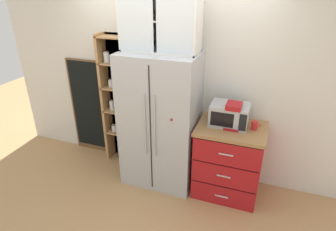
{
  "coord_description": "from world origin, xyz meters",
  "views": [
    {
      "loc": [
        1.18,
        -2.96,
        2.5
      ],
      "look_at": [
        0.1,
        0.03,
        0.97
      ],
      "focal_mm": 30.15,
      "sensor_mm": 36.0,
      "label": 1
    }
  ],
  "objects_px": {
    "coffee_maker": "(233,115)",
    "mug_sage": "(232,124)",
    "mug_red": "(254,125)",
    "chalkboard_menu": "(89,107)",
    "microwave": "(229,115)",
    "bottle_amber": "(233,119)",
    "refrigerator": "(161,121)"
  },
  "relations": [
    {
      "from": "mug_sage",
      "to": "bottle_amber",
      "type": "xyz_separation_m",
      "value": [
        -0.0,
        0.01,
        0.06
      ]
    },
    {
      "from": "mug_red",
      "to": "chalkboard_menu",
      "type": "relative_size",
      "value": 0.07
    },
    {
      "from": "mug_red",
      "to": "bottle_amber",
      "type": "distance_m",
      "value": 0.26
    },
    {
      "from": "mug_red",
      "to": "chalkboard_menu",
      "type": "bearing_deg",
      "value": 174.04
    },
    {
      "from": "microwave",
      "to": "mug_sage",
      "type": "distance_m",
      "value": 0.12
    },
    {
      "from": "refrigerator",
      "to": "coffee_maker",
      "type": "distance_m",
      "value": 0.92
    },
    {
      "from": "microwave",
      "to": "mug_red",
      "type": "height_order",
      "value": "microwave"
    },
    {
      "from": "mug_sage",
      "to": "bottle_amber",
      "type": "relative_size",
      "value": 0.47
    },
    {
      "from": "coffee_maker",
      "to": "mug_sage",
      "type": "bearing_deg",
      "value": -84.57
    },
    {
      "from": "mug_red",
      "to": "mug_sage",
      "type": "height_order",
      "value": "mug_red"
    },
    {
      "from": "mug_sage",
      "to": "chalkboard_menu",
      "type": "distance_m",
      "value": 2.22
    },
    {
      "from": "coffee_maker",
      "to": "bottle_amber",
      "type": "relative_size",
      "value": 1.23
    },
    {
      "from": "mug_red",
      "to": "microwave",
      "type": "bearing_deg",
      "value": 176.41
    },
    {
      "from": "coffee_maker",
      "to": "refrigerator",
      "type": "bearing_deg",
      "value": -178.41
    },
    {
      "from": "bottle_amber",
      "to": "mug_sage",
      "type": "bearing_deg",
      "value": -77.84
    },
    {
      "from": "mug_sage",
      "to": "bottle_amber",
      "type": "bearing_deg",
      "value": 102.16
    },
    {
      "from": "coffee_maker",
      "to": "chalkboard_menu",
      "type": "xyz_separation_m",
      "value": [
        -2.18,
        0.28,
        -0.35
      ]
    },
    {
      "from": "chalkboard_menu",
      "to": "microwave",
      "type": "bearing_deg",
      "value": -6.28
    },
    {
      "from": "refrigerator",
      "to": "chalkboard_menu",
      "type": "relative_size",
      "value": 1.19
    },
    {
      "from": "refrigerator",
      "to": "mug_red",
      "type": "distance_m",
      "value": 1.15
    },
    {
      "from": "mug_sage",
      "to": "mug_red",
      "type": "bearing_deg",
      "value": 9.57
    },
    {
      "from": "bottle_amber",
      "to": "chalkboard_menu",
      "type": "height_order",
      "value": "chalkboard_menu"
    },
    {
      "from": "refrigerator",
      "to": "chalkboard_menu",
      "type": "xyz_separation_m",
      "value": [
        -1.29,
        0.3,
        -0.13
      ]
    },
    {
      "from": "coffee_maker",
      "to": "mug_sage",
      "type": "height_order",
      "value": "coffee_maker"
    },
    {
      "from": "refrigerator",
      "to": "microwave",
      "type": "distance_m",
      "value": 0.87
    },
    {
      "from": "mug_red",
      "to": "mug_sage",
      "type": "bearing_deg",
      "value": -170.43
    },
    {
      "from": "mug_red",
      "to": "bottle_amber",
      "type": "bearing_deg",
      "value": -172.3
    },
    {
      "from": "microwave",
      "to": "chalkboard_menu",
      "type": "height_order",
      "value": "chalkboard_menu"
    },
    {
      "from": "microwave",
      "to": "bottle_amber",
      "type": "xyz_separation_m",
      "value": [
        0.05,
        -0.05,
        -0.02
      ]
    },
    {
      "from": "bottle_amber",
      "to": "chalkboard_menu",
      "type": "bearing_deg",
      "value": 172.5
    },
    {
      "from": "refrigerator",
      "to": "bottle_amber",
      "type": "bearing_deg",
      "value": 0.94
    },
    {
      "from": "microwave",
      "to": "bottle_amber",
      "type": "relative_size",
      "value": 1.75
    }
  ]
}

